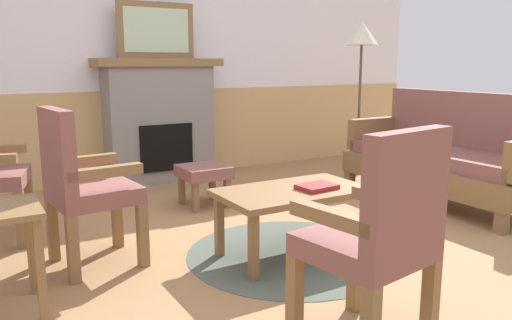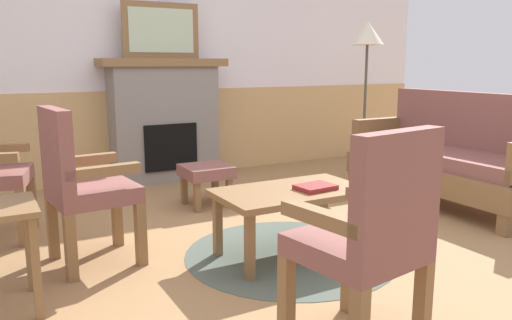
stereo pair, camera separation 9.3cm
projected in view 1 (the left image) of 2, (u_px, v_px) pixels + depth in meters
The scene contains 12 objects.
ground_plane at pixel (282, 248), 3.44m from camera, with size 14.00×14.00×0.00m, color #997047.
wall_back at pixel (149, 56), 5.39m from camera, with size 7.20×0.14×2.70m.
fireplace at pixel (160, 119), 5.30m from camera, with size 1.30×0.44×1.28m.
framed_picture at pixel (156, 30), 5.13m from camera, with size 0.80×0.04×0.56m.
couch at pixel (443, 158), 4.54m from camera, with size 0.70×1.80×0.98m.
coffee_table at pixel (293, 197), 3.25m from camera, with size 0.96×0.56×0.44m.
round_rug at pixel (292, 254), 3.33m from camera, with size 1.38×1.38×0.01m, color #4C564C.
book_on_table at pixel (317, 187), 3.24m from camera, with size 0.24×0.18×0.03m, color maroon.
footstool at pixel (204, 174), 4.39m from camera, with size 0.40×0.40×0.36m.
armchair_by_window_left at pixel (82, 181), 3.03m from camera, with size 0.53×0.53×0.98m.
armchair_front_left at pixel (378, 231), 2.13m from camera, with size 0.55×0.55×0.98m.
floor_lamp_by_couch at pixel (362, 43), 5.59m from camera, with size 0.36×0.36×1.68m.
Camera 1 is at (-1.80, -2.72, 1.23)m, focal length 35.54 mm.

